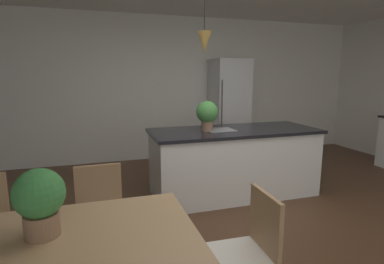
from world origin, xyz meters
name	(u,v)px	position (x,y,z in m)	size (l,w,h in m)	color
ground_plane	(243,238)	(0.00, 0.00, -0.02)	(10.00, 8.40, 0.04)	#4C301E
wall_back_kitchen	(169,89)	(0.00, 3.26, 1.35)	(10.00, 0.12, 2.70)	white
dining_table	(13,259)	(-1.80, -0.95, 0.69)	(1.90, 0.93, 0.75)	tan
chair_far_right	(100,216)	(-1.37, -0.12, 0.47)	(0.40, 0.40, 0.87)	#A87F56
chair_kitchen_end	(246,253)	(-0.48, -0.95, 0.47)	(0.41, 0.41, 0.87)	#A87F56
kitchen_island	(234,161)	(0.38, 1.07, 0.46)	(2.23, 0.90, 0.91)	white
refrigerator	(229,109)	(1.10, 2.86, 0.96)	(0.66, 0.67, 1.91)	silver
pendant_over_island_main	(204,42)	(-0.05, 1.07, 2.01)	(0.18, 0.18, 0.82)	black
potted_plant_on_island	(207,114)	(-0.01, 1.07, 1.13)	(0.28, 0.28, 0.39)	#8C664C
potted_plant_on_table	(40,199)	(-1.67, -0.88, 0.96)	(0.27, 0.27, 0.38)	#8C664C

